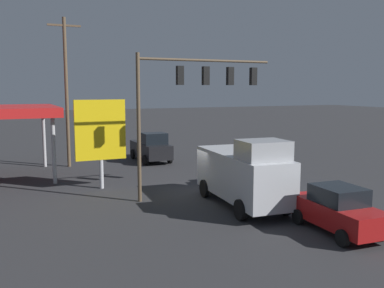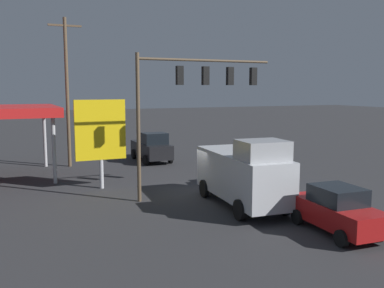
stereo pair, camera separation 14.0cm
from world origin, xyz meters
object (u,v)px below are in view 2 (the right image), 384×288
object	(u,v)px
pickup_parked	(152,148)
sedan_far	(337,210)
price_sign	(100,131)
sedan_waiting	(250,170)
delivery_truck	(243,173)
traffic_signal_assembly	(192,89)
utility_pole	(67,89)

from	to	relation	value
pickup_parked	sedan_far	bearing A→B (deg)	4.21
price_sign	sedan_waiting	size ratio (longest dim) A/B	1.17
delivery_truck	sedan_far	bearing A→B (deg)	21.67
pickup_parked	sedan_far	distance (m)	19.71
traffic_signal_assembly	utility_pole	distance (m)	12.94
pickup_parked	sedan_waiting	distance (m)	11.10
pickup_parked	sedan_waiting	bearing A→B (deg)	14.33
price_sign	traffic_signal_assembly	bearing A→B (deg)	138.39
sedan_waiting	delivery_truck	bearing A→B (deg)	58.14
utility_pole	sedan_far	distance (m)	22.04
utility_pole	delivery_truck	world-z (taller)	utility_pole
utility_pole	price_sign	world-z (taller)	utility_pole
sedan_waiting	pickup_parked	bearing A→B (deg)	-71.76
pickup_parked	delivery_truck	size ratio (longest dim) A/B	0.75
traffic_signal_assembly	price_sign	world-z (taller)	traffic_signal_assembly
traffic_signal_assembly	price_sign	bearing A→B (deg)	-41.61
pickup_parked	sedan_waiting	size ratio (longest dim) A/B	1.15
utility_pole	pickup_parked	xyz separation A→B (m)	(-6.48, 0.32, -4.73)
sedan_waiting	utility_pole	bearing A→B (deg)	-46.28
pickup_parked	delivery_truck	xyz separation A→B (m)	(0.11, 14.71, 0.58)
price_sign	delivery_truck	bearing A→B (deg)	129.67
sedan_waiting	sedan_far	bearing A→B (deg)	85.60
traffic_signal_assembly	delivery_truck	distance (m)	5.37
sedan_far	price_sign	bearing A→B (deg)	-145.13
traffic_signal_assembly	sedan_waiting	world-z (taller)	traffic_signal_assembly
traffic_signal_assembly	pickup_parked	world-z (taller)	traffic_signal_assembly
utility_pole	sedan_waiting	bearing A→B (deg)	129.76
traffic_signal_assembly	pickup_parked	size ratio (longest dim) A/B	1.51
sedan_far	sedan_waiting	bearing A→B (deg)	175.06
utility_pole	pickup_parked	bearing A→B (deg)	177.15
utility_pole	sedan_far	xyz separation A→B (m)	(-7.91, 19.98, -4.89)
utility_pole	traffic_signal_assembly	bearing A→B (deg)	112.45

